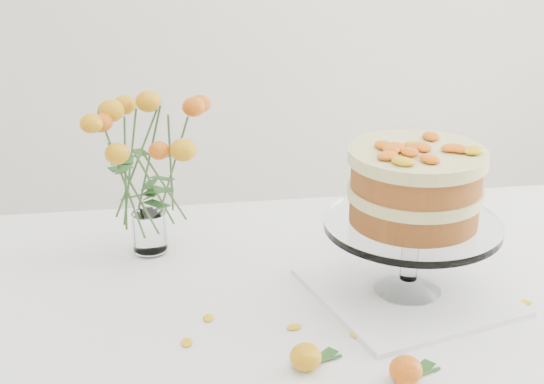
{
  "coord_description": "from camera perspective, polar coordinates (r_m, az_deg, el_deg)",
  "views": [
    {
      "loc": [
        -0.31,
        -1.18,
        1.44
      ],
      "look_at": [
        -0.13,
        0.1,
        0.92
      ],
      "focal_mm": 50.0,
      "sensor_mm": 36.0,
      "label": 1
    }
  ],
  "objects": [
    {
      "name": "table",
      "position": [
        1.44,
        5.71,
        -10.45
      ],
      "size": [
        1.43,
        0.93,
        0.76
      ],
      "color": "tan",
      "rests_on": "ground"
    },
    {
      "name": "napkin",
      "position": [
        1.41,
        10.14,
        -7.39
      ],
      "size": [
        0.39,
        0.39,
        0.01
      ],
      "primitive_type": "cube",
      "rotation": [
        0.0,
        0.0,
        0.28
      ],
      "color": "white",
      "rests_on": "table"
    },
    {
      "name": "cake_stand",
      "position": [
        1.33,
        10.68,
        -0.12
      ],
      "size": [
        0.31,
        0.31,
        0.28
      ],
      "rotation": [
        0.0,
        0.0,
        -0.05
      ],
      "color": "white",
      "rests_on": "napkin"
    },
    {
      "name": "rose_vase",
      "position": [
        1.48,
        -9.57,
        2.59
      ],
      "size": [
        0.23,
        0.23,
        0.35
      ],
      "rotation": [
        0.0,
        0.0,
        0.01
      ],
      "color": "white",
      "rests_on": "table"
    },
    {
      "name": "loose_rose_near",
      "position": [
        1.19,
        2.57,
        -12.31
      ],
      "size": [
        0.09,
        0.05,
        0.04
      ],
      "rotation": [
        0.0,
        0.0,
        0.32
      ],
      "color": "gold",
      "rests_on": "table"
    },
    {
      "name": "loose_rose_far",
      "position": [
        1.17,
        10.05,
        -13.06
      ],
      "size": [
        0.09,
        0.05,
        0.04
      ],
      "rotation": [
        0.0,
        0.0,
        0.33
      ],
      "color": "#BE2E09",
      "rests_on": "table"
    },
    {
      "name": "stray_petal_a",
      "position": [
        1.29,
        1.65,
        -10.14
      ],
      "size": [
        0.03,
        0.02,
        0.0
      ],
      "primitive_type": "ellipsoid",
      "color": "#EDB10E",
      "rests_on": "table"
    },
    {
      "name": "stray_petal_b",
      "position": [
        1.28,
        6.46,
        -10.68
      ],
      "size": [
        0.03,
        0.02,
        0.0
      ],
      "primitive_type": "ellipsoid",
      "color": "#EDB10E",
      "rests_on": "table"
    },
    {
      "name": "stray_petal_c",
      "position": [
        1.25,
        8.73,
        -11.46
      ],
      "size": [
        0.03,
        0.02,
        0.0
      ],
      "primitive_type": "ellipsoid",
      "color": "#EDB10E",
      "rests_on": "table"
    },
    {
      "name": "stray_petal_d",
      "position": [
        1.32,
        -4.81,
        -9.44
      ],
      "size": [
        0.03,
        0.02,
        0.0
      ],
      "primitive_type": "ellipsoid",
      "color": "#EDB10E",
      "rests_on": "table"
    },
    {
      "name": "stray_petal_e",
      "position": [
        1.26,
        -6.45,
        -11.19
      ],
      "size": [
        0.03,
        0.02,
        0.0
      ],
      "primitive_type": "ellipsoid",
      "color": "#EDB10E",
      "rests_on": "table"
    },
    {
      "name": "stray_petal_f",
      "position": [
        1.43,
        18.47,
        -7.92
      ],
      "size": [
        0.03,
        0.02,
        0.0
      ],
      "primitive_type": "ellipsoid",
      "color": "#EDB10E",
      "rests_on": "table"
    }
  ]
}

